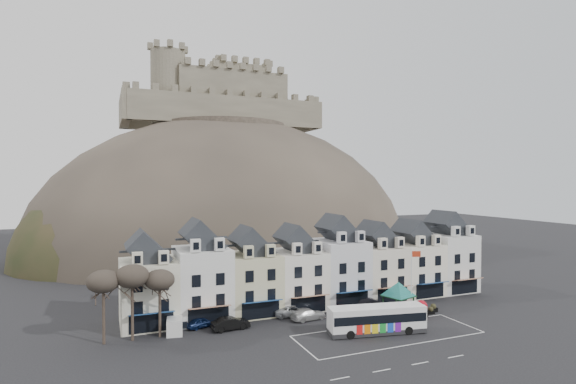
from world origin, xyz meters
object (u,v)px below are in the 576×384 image
object	(u,v)px
car_black	(230,323)
red_buoy	(421,308)
flagpole	(412,277)
car_maroon	(344,310)
bus_shelter	(398,289)
white_van	(175,324)
car_navy	(201,322)
bus	(377,318)
car_white	(308,314)
car_silver	(293,311)
car_charcoal	(369,302)

from	to	relation	value
car_black	red_buoy	bearing A→B (deg)	-105.07
flagpole	car_maroon	bearing A→B (deg)	157.81
bus_shelter	white_van	bearing A→B (deg)	155.18
red_buoy	car_navy	bearing A→B (deg)	167.19
bus	bus_shelter	world-z (taller)	bus_shelter
car_black	car_white	xyz separation A→B (m)	(10.40, -0.01, -0.07)
bus	bus_shelter	distance (m)	8.85
bus_shelter	red_buoy	bearing A→B (deg)	-52.61
bus_shelter	flagpole	world-z (taller)	flagpole
bus_shelter	bus	bearing A→B (deg)	-159.24
car_black	car_silver	xyz separation A→B (m)	(9.20, 2.17, -0.04)
car_navy	car_maroon	distance (m)	18.83
white_van	car_black	xyz separation A→B (m)	(6.37, -1.69, -0.17)
car_maroon	car_black	bearing A→B (deg)	98.94
white_van	car_navy	size ratio (longest dim) A/B	1.14
white_van	car_charcoal	world-z (taller)	white_van
bus_shelter	car_navy	bearing A→B (deg)	153.13
flagpole	car_silver	size ratio (longest dim) A/B	1.71
bus	car_white	bearing A→B (deg)	135.12
bus_shelter	car_navy	world-z (taller)	bus_shelter
car_silver	car_maroon	size ratio (longest dim) A/B	1.23
white_van	car_maroon	xyz separation A→B (m)	(21.97, -1.70, -0.22)
red_buoy	car_white	xyz separation A→B (m)	(-14.60, 4.21, -0.38)
car_maroon	car_white	bearing A→B (deg)	99.01
bus_shelter	car_charcoal	world-z (taller)	bus_shelter
white_van	bus_shelter	bearing A→B (deg)	1.21
car_maroon	bus_shelter	bearing A→B (deg)	-100.52
car_white	car_charcoal	bearing A→B (deg)	-86.27
bus	car_maroon	bearing A→B (deg)	101.55
bus	bus_shelter	xyz separation A→B (m)	(6.91, 5.28, 1.62)
car_navy	car_charcoal	distance (m)	24.15
bus_shelter	flagpole	xyz separation A→B (m)	(1.49, -0.99, 1.67)
white_van	car_white	bearing A→B (deg)	3.62
car_black	car_charcoal	size ratio (longest dim) A/B	1.15
flagpole	car_black	xyz separation A→B (m)	(-24.11, 3.48, -4.32)
bus_shelter	car_maroon	bearing A→B (deg)	143.91
bus_shelter	car_maroon	xyz separation A→B (m)	(-7.02, 2.49, -2.70)
bus	car_charcoal	size ratio (longest dim) A/B	2.91
white_van	car_navy	xyz separation A→B (m)	(3.26, 0.48, -0.29)
white_van	bus	bearing A→B (deg)	-13.78
red_buoy	car_charcoal	bearing A→B (deg)	121.80
white_van	car_maroon	bearing A→B (deg)	5.00
car_silver	car_charcoal	distance (m)	11.84
red_buoy	white_van	distance (m)	31.92
red_buoy	car_black	xyz separation A→B (m)	(-25.00, 4.22, -0.31)
bus_shelter	flagpole	bearing A→B (deg)	-50.09
car_silver	car_white	size ratio (longest dim) A/B	1.08
car_navy	car_silver	size ratio (longest dim) A/B	0.73
red_buoy	car_white	size ratio (longest dim) A/B	0.44
bus	car_black	distance (m)	17.56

